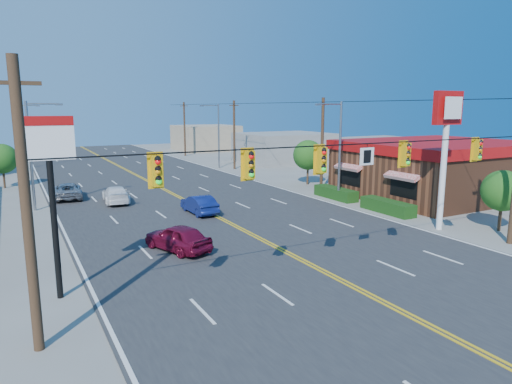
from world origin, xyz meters
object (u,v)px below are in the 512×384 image
kfc (436,168)px  pizza_hut_sign (50,170)px  signal_span (342,171)px  kfc_pylon (446,132)px  car_magenta (178,239)px  car_white (116,195)px  car_silver (67,191)px  car_blue (199,205)px

kfc → pizza_hut_sign: bearing=-165.5°
kfc → pizza_hut_sign: 32.04m
signal_span → kfc_pylon: (11.12, 4.00, 1.16)m
car_magenta → car_white: 14.31m
pizza_hut_sign → car_silver: 21.99m
kfc_pylon → pizza_hut_sign: kfc_pylon is taller
car_magenta → kfc_pylon: bearing=147.9°
kfc_pylon → pizza_hut_sign: size_ratio=1.24×
signal_span → car_white: size_ratio=5.38×
car_magenta → car_silver: size_ratio=0.88×
signal_span → car_white: signal_span is taller
kfc → car_white: kfc is taller
kfc → signal_span: bearing=-149.1°
kfc_pylon → signal_span: bearing=-160.2°
car_magenta → car_silver: (-3.48, 17.88, -0.05)m
car_blue → car_white: (-4.45, 6.73, -0.01)m
signal_span → pizza_hut_sign: bearing=159.8°
car_magenta → pizza_hut_sign: bearing=9.9°
kfc_pylon → car_white: kfc_pylon is taller
signal_span → pizza_hut_sign: (-10.88, 4.00, 0.30)m
signal_span → car_white: (-5.03, 21.78, -4.23)m
car_blue → pizza_hut_sign: bearing=45.6°
pizza_hut_sign → car_silver: pizza_hut_sign is taller
kfc → car_magenta: bearing=-169.7°
pizza_hut_sign → car_white: (5.85, 17.78, -4.53)m
kfc → car_blue: kfc is taller
kfc → car_magenta: kfc is taller
pizza_hut_sign → car_magenta: (6.12, 3.48, -4.47)m
signal_span → kfc_pylon: bearing=19.8°
kfc_pylon → car_blue: (-11.70, 11.06, -5.38)m
signal_span → pizza_hut_sign: signal_span is taller
car_magenta → car_silver: bearing=-98.7°
car_silver → car_blue: bearing=131.2°
pizza_hut_sign → car_blue: size_ratio=1.70×
car_white → kfc: bearing=164.0°
kfc → car_blue: (-20.60, 3.06, -1.72)m
kfc_pylon → car_blue: size_ratio=2.11×
car_blue → signal_span: bearing=90.8°
pizza_hut_sign → car_magenta: pizza_hut_sign is taller
car_silver → kfc: bearing=159.2°
signal_span → kfc_pylon: signal_span is taller
car_silver → signal_span: bearing=112.5°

